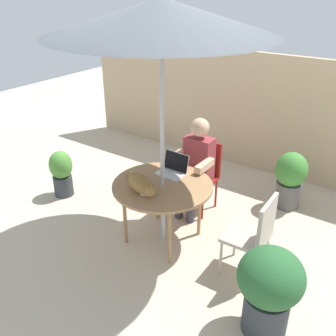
% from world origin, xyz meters
% --- Properties ---
extents(ground_plane, '(14.00, 14.00, 0.00)m').
position_xyz_m(ground_plane, '(0.00, 0.00, 0.00)').
color(ground_plane, '#BCAD93').
extents(fence_back, '(5.92, 0.08, 1.74)m').
position_xyz_m(fence_back, '(0.00, 2.28, 0.87)').
color(fence_back, tan).
rests_on(fence_back, ground).
extents(patio_table, '(1.07, 1.07, 0.70)m').
position_xyz_m(patio_table, '(0.00, 0.00, 0.65)').
color(patio_table, '#9E754C').
rests_on(patio_table, ground).
extents(patio_umbrella, '(2.09, 2.09, 2.51)m').
position_xyz_m(patio_umbrella, '(0.00, 0.00, 2.35)').
color(patio_umbrella, '#B7B7BC').
rests_on(patio_umbrella, ground).
extents(chair_occupied, '(0.40, 0.40, 0.88)m').
position_xyz_m(chair_occupied, '(0.00, 0.84, 0.51)').
color(chair_occupied, maroon).
rests_on(chair_occupied, ground).
extents(chair_empty, '(0.41, 0.41, 0.88)m').
position_xyz_m(chair_empty, '(1.05, 0.03, 0.51)').
color(chair_empty, '#B2A899').
rests_on(chair_empty, ground).
extents(person_seated, '(0.48, 0.48, 1.22)m').
position_xyz_m(person_seated, '(0.00, 0.68, 0.68)').
color(person_seated, maroon).
rests_on(person_seated, ground).
extents(laptop, '(0.30, 0.26, 0.21)m').
position_xyz_m(laptop, '(-0.05, 0.29, 0.76)').
color(laptop, silver).
rests_on(laptop, patio_table).
extents(cat, '(0.59, 0.37, 0.17)m').
position_xyz_m(cat, '(-0.09, -0.25, 0.78)').
color(cat, olive).
rests_on(cat, patio_table).
extents(potted_plant_near_fence, '(0.53, 0.53, 0.81)m').
position_xyz_m(potted_plant_near_fence, '(1.42, -0.53, 0.46)').
color(potted_plant_near_fence, '#33383D').
rests_on(potted_plant_near_fence, ground).
extents(potted_plant_by_chair, '(0.30, 0.30, 0.64)m').
position_xyz_m(potted_plant_by_chair, '(-1.67, 0.02, 0.34)').
color(potted_plant_by_chair, '#33383D').
rests_on(potted_plant_by_chair, ground).
extents(potted_plant_corner, '(0.39, 0.39, 0.75)m').
position_xyz_m(potted_plant_corner, '(0.91, 1.47, 0.41)').
color(potted_plant_corner, '#595654').
rests_on(potted_plant_corner, ground).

